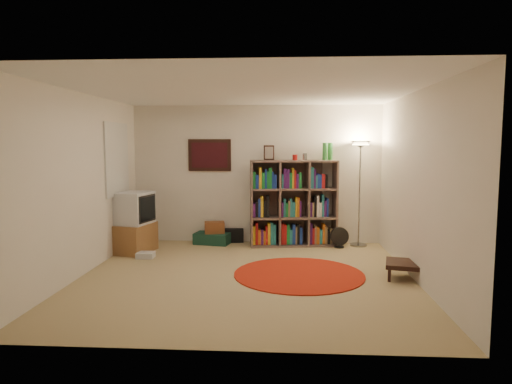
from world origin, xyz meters
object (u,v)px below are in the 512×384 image
tv_stand (135,223)px  bookshelf (292,204)px  suitcase (213,238)px  floor_lamp (360,159)px  floor_fan (339,237)px  side_table (405,265)px

tv_stand → bookshelf: bearing=28.6°
tv_stand → suitcase: size_ratio=1.47×
floor_lamp → floor_fan: floor_lamp is taller
bookshelf → floor_fan: bearing=-18.2°
floor_fan → suitcase: 2.27m
floor_fan → tv_stand: (-3.44, -0.52, 0.30)m
floor_lamp → floor_fan: 1.42m
floor_lamp → side_table: floor_lamp is taller
floor_lamp → suitcase: size_ratio=2.70×
floor_fan → suitcase: floor_fan is taller
floor_fan → side_table: floor_fan is taller
bookshelf → tv_stand: size_ratio=1.80×
bookshelf → side_table: (1.49, -1.96, -0.54)m
bookshelf → suitcase: size_ratio=2.65×
floor_lamp → side_table: bearing=-81.3°
bookshelf → suitcase: bookshelf is taller
floor_fan → suitcase: bearing=171.7°
side_table → floor_lamp: bearing=98.7°
bookshelf → floor_fan: size_ratio=4.98×
tv_stand → side_table: (4.11, -1.27, -0.29)m
tv_stand → side_table: 4.31m
floor_lamp → suitcase: (-2.61, 0.02, -1.44)m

